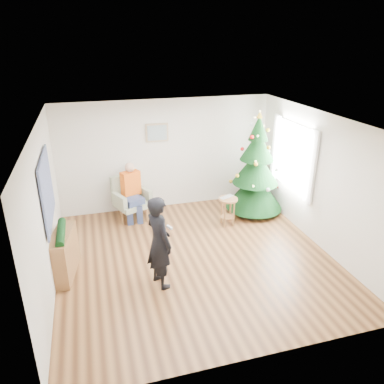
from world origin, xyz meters
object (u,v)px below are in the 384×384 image
object	(u,v)px
stool	(228,211)
console	(64,254)
armchair	(131,203)
christmas_tree	(256,169)
standing_man	(159,242)

from	to	relation	value
stool	console	world-z (taller)	console
armchair	stool	bearing A→B (deg)	-48.02
stool	console	size ratio (longest dim) A/B	0.63
armchair	console	world-z (taller)	armchair
christmas_tree	console	world-z (taller)	christmas_tree
stool	console	xyz separation A→B (m)	(-3.39, -0.99, 0.08)
stool	standing_man	size ratio (longest dim) A/B	0.39
armchair	console	bearing A→B (deg)	-148.99
standing_man	armchair	bearing A→B (deg)	-17.07
christmas_tree	stool	distance (m)	1.21
standing_man	console	world-z (taller)	standing_man
christmas_tree	armchair	size ratio (longest dim) A/B	2.40
console	armchair	bearing A→B (deg)	63.90
stool	standing_man	xyz separation A→B (m)	(-1.86, -1.72, 0.48)
armchair	christmas_tree	bearing A→B (deg)	-32.57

